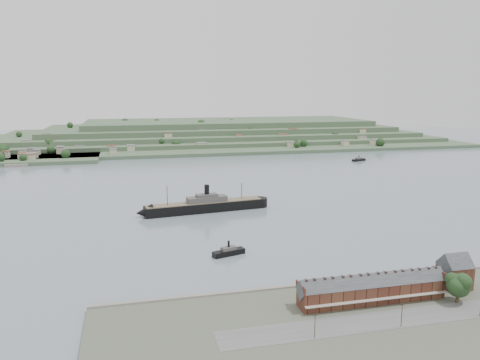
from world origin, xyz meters
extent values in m
plane|color=slate|center=(0.00, 0.00, 0.00)|extent=(1400.00, 1400.00, 0.00)
cube|color=#4C5142|center=(0.00, -188.00, 1.00)|extent=(220.00, 80.00, 2.00)
cube|color=gray|center=(0.00, -149.00, 1.30)|extent=(220.00, 2.00, 2.60)
cube|color=#595959|center=(0.00, -182.00, 2.05)|extent=(140.00, 12.00, 0.10)
cube|color=#49231A|center=(-10.00, -168.00, 5.50)|extent=(55.00, 8.00, 7.00)
cube|color=#313438|center=(-10.00, -168.00, 9.00)|extent=(55.60, 8.15, 8.15)
cube|color=#A6A093|center=(-10.00, -172.80, 5.00)|extent=(55.00, 1.60, 0.25)
cube|color=#49231A|center=(-37.50, -168.00, 10.00)|extent=(0.50, 8.40, 3.00)
cube|color=#49231A|center=(17.50, -168.00, 10.00)|extent=(0.50, 8.40, 3.00)
cube|color=#2F1D1A|center=(-32.00, -168.00, 11.40)|extent=(0.90, 1.40, 3.20)
cube|color=#2F1D1A|center=(-26.50, -168.00, 11.40)|extent=(0.90, 1.40, 3.20)
cube|color=#2F1D1A|center=(-12.75, -168.00, 11.40)|extent=(0.90, 1.40, 3.20)
cube|color=#2F1D1A|center=(-7.25, -168.00, 11.40)|extent=(0.90, 1.40, 3.20)
cube|color=#2F1D1A|center=(6.50, -168.00, 11.40)|extent=(0.90, 1.40, 3.20)
cube|color=#2F1D1A|center=(12.00, -168.00, 11.40)|extent=(0.90, 1.40, 3.20)
cube|color=#49231A|center=(27.50, -164.00, 6.50)|extent=(10.00, 10.00, 9.00)
cube|color=#313438|center=(27.50, -164.00, 11.00)|extent=(10.40, 10.18, 10.18)
cube|color=#3B5538|center=(0.00, 360.00, 2.00)|extent=(760.00, 260.00, 4.00)
cube|color=#3B5538|center=(20.00, 385.00, 6.50)|extent=(680.00, 220.00, 5.00)
cube|color=#3B5538|center=(35.00, 400.00, 12.00)|extent=(600.00, 200.00, 6.00)
cube|color=#3B5538|center=(50.00, 415.00, 18.50)|extent=(520.00, 180.00, 7.00)
cube|color=#3B5538|center=(65.00, 430.00, 26.00)|extent=(440.00, 160.00, 8.00)
cube|color=#3B5538|center=(-200.00, 250.00, 2.00)|extent=(150.00, 90.00, 4.00)
cube|color=gray|center=(-205.00, 208.00, 1.40)|extent=(22.00, 14.00, 2.80)
cube|color=black|center=(-46.76, -19.88, 3.01)|extent=(78.12, 19.72, 6.02)
cone|color=black|center=(-85.19, -24.61, 3.01)|extent=(11.51, 11.51, 10.33)
cylinder|color=black|center=(-8.32, -15.14, 3.01)|extent=(10.33, 10.33, 6.02)
cube|color=brown|center=(-46.76, -19.88, 6.28)|extent=(76.31, 18.65, 0.52)
cube|color=#494744|center=(-45.05, -19.67, 8.17)|extent=(26.57, 10.84, 3.44)
cube|color=#494744|center=(-45.05, -19.67, 10.50)|extent=(14.40, 7.66, 2.15)
cylinder|color=black|center=(-45.05, -19.67, 13.77)|extent=(3.10, 3.10, 7.74)
cylinder|color=#3E2D1C|center=(-70.67, -22.82, 12.05)|extent=(0.43, 0.43, 13.77)
cylinder|color=#3E2D1C|center=(-21.14, -16.72, 11.19)|extent=(0.43, 0.43, 12.05)
cube|color=black|center=(-48.86, -103.08, 1.28)|extent=(16.50, 8.66, 2.55)
cube|color=#494744|center=(-48.86, -103.08, 3.19)|extent=(7.85, 5.32, 1.91)
cylinder|color=black|center=(-48.86, -103.08, 5.32)|extent=(1.06, 1.06, 3.72)
cube|color=black|center=(-200.86, 225.00, 1.11)|extent=(17.10, 6.84, 2.22)
cube|color=#494744|center=(-200.86, 225.00, 2.77)|extent=(7.91, 4.68, 1.66)
cylinder|color=black|center=(-200.86, 225.00, 4.62)|extent=(0.92, 0.92, 3.23)
cube|color=black|center=(156.33, 158.06, 1.15)|extent=(17.90, 10.42, 2.31)
cube|color=#494744|center=(156.33, 158.06, 2.88)|extent=(8.63, 6.27, 1.73)
cylinder|color=black|center=(156.33, 158.06, 4.81)|extent=(0.96, 0.96, 3.36)
cylinder|color=#3E2D1C|center=(19.54, -176.20, 4.30)|extent=(1.10, 1.10, 4.60)
sphere|color=black|center=(19.54, -176.20, 8.43)|extent=(8.27, 8.27, 8.27)
sphere|color=black|center=(21.83, -175.29, 9.35)|extent=(6.43, 6.43, 6.43)
sphere|color=black|center=(17.70, -177.58, 8.89)|extent=(5.88, 5.88, 5.88)
sphere|color=black|center=(19.99, -178.23, 10.73)|extent=(5.51, 5.51, 5.51)
camera|label=1|loc=(-93.76, -310.43, 77.35)|focal=35.00mm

